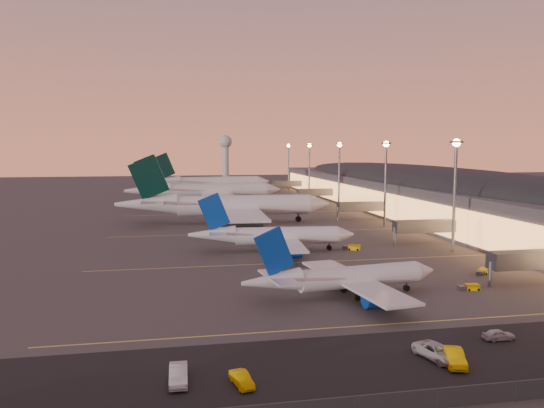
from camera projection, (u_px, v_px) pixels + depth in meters
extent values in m
plane|color=#43403E|center=(301.00, 257.00, 115.86)|extent=(700.00, 700.00, 0.00)
cylinder|color=silver|center=(360.00, 276.00, 85.67)|extent=(21.17, 6.41, 3.55)
cone|color=silver|center=(424.00, 271.00, 89.54)|extent=(3.83, 3.99, 3.55)
cone|color=silver|center=(271.00, 281.00, 80.78)|extent=(9.83, 4.82, 3.55)
cube|color=silver|center=(354.00, 281.00, 85.41)|extent=(10.14, 30.49, 0.39)
cylinder|color=#0C3BA0|center=(340.00, 278.00, 91.95)|extent=(5.04, 3.29, 2.67)
cylinder|color=#0C3BA0|center=(379.00, 298.00, 79.55)|extent=(5.04, 3.29, 2.67)
cube|color=#0C3BA0|center=(274.00, 251.00, 80.44)|extent=(6.52, 1.43, 7.71)
cube|color=silver|center=(278.00, 277.00, 81.09)|extent=(4.82, 11.14, 0.25)
cylinder|color=black|center=(406.00, 287.00, 88.73)|extent=(0.32, 0.32, 1.40)
cylinder|color=black|center=(406.00, 288.00, 88.75)|extent=(1.07, 0.75, 1.00)
cylinder|color=black|center=(343.00, 288.00, 87.74)|extent=(0.32, 0.32, 1.40)
cylinder|color=black|center=(343.00, 290.00, 87.76)|extent=(1.07, 0.75, 1.00)
cylinder|color=black|center=(358.00, 296.00, 83.05)|extent=(0.32, 0.32, 1.40)
cylinder|color=black|center=(358.00, 298.00, 83.07)|extent=(1.07, 0.75, 1.00)
cylinder|color=silver|center=(287.00, 235.00, 122.78)|extent=(24.09, 6.01, 4.06)
cone|color=silver|center=(345.00, 234.00, 124.23)|extent=(4.17, 4.36, 4.06)
cone|color=silver|center=(212.00, 235.00, 120.92)|extent=(11.06, 4.93, 4.06)
cube|color=silver|center=(282.00, 239.00, 122.74)|extent=(9.72, 34.63, 0.45)
cylinder|color=#0C3BA0|center=(281.00, 239.00, 130.40)|extent=(5.62, 3.48, 3.04)
cylinder|color=#0C3BA0|center=(290.00, 251.00, 115.53)|extent=(5.62, 3.48, 3.04)
cube|color=#0C3BA0|center=(214.00, 212.00, 120.41)|extent=(7.46, 1.22, 8.80)
cube|color=silver|center=(218.00, 232.00, 120.99)|extent=(4.85, 12.58, 0.28)
cylinder|color=black|center=(329.00, 247.00, 124.13)|extent=(0.35, 0.35, 1.60)
cylinder|color=black|center=(329.00, 248.00, 124.16)|extent=(1.19, 0.80, 1.14)
cylinder|color=black|center=(277.00, 245.00, 125.69)|extent=(0.35, 0.35, 1.60)
cylinder|color=black|center=(277.00, 246.00, 125.72)|extent=(1.19, 0.80, 1.14)
cylinder|color=black|center=(280.00, 250.00, 120.07)|extent=(0.35, 0.35, 1.60)
cylinder|color=black|center=(280.00, 251.00, 120.10)|extent=(1.19, 0.80, 1.14)
cylinder|color=silver|center=(244.00, 205.00, 168.50)|extent=(42.17, 7.85, 6.35)
cone|color=silver|center=(319.00, 204.00, 172.18)|extent=(6.99, 6.58, 6.35)
cone|color=silver|center=(146.00, 204.00, 163.81)|extent=(19.17, 7.02, 6.35)
cube|color=silver|center=(238.00, 209.00, 168.31)|extent=(14.38, 61.74, 0.70)
cylinder|color=#54565B|center=(238.00, 210.00, 182.00)|extent=(9.64, 5.10, 4.76)
cylinder|color=#54565B|center=(247.00, 221.00, 155.48)|extent=(9.64, 5.10, 4.76)
cube|color=black|center=(149.00, 178.00, 163.08)|extent=(12.54, 1.40, 14.08)
cube|color=silver|center=(154.00, 201.00, 164.06)|extent=(7.56, 22.31, 0.44)
cylinder|color=black|center=(298.00, 218.00, 171.63)|extent=(0.53, 0.53, 2.54)
cylinder|color=black|center=(298.00, 219.00, 171.67)|extent=(1.82, 1.17, 1.78)
cylinder|color=black|center=(233.00, 217.00, 172.82)|extent=(0.53, 0.53, 2.54)
cylinder|color=black|center=(233.00, 218.00, 172.86)|extent=(1.82, 1.17, 1.78)
cylinder|color=black|center=(235.00, 221.00, 164.09)|extent=(0.53, 0.53, 2.54)
cylinder|color=black|center=(235.00, 222.00, 164.13)|extent=(1.82, 1.17, 1.78)
cylinder|color=silver|center=(219.00, 191.00, 225.88)|extent=(41.48, 10.63, 6.21)
cone|color=silver|center=(272.00, 189.00, 232.82)|extent=(7.25, 6.89, 6.21)
cone|color=silver|center=(147.00, 191.00, 217.12)|extent=(19.10, 8.18, 6.21)
cube|color=silver|center=(214.00, 193.00, 225.41)|extent=(18.36, 60.93, 0.68)
cylinder|color=#54565B|center=(212.00, 195.00, 238.57)|extent=(9.72, 5.63, 4.65)
cylinder|color=#54565B|center=(224.00, 201.00, 213.47)|extent=(9.72, 5.63, 4.65)
cube|color=black|center=(149.00, 171.00, 216.54)|extent=(12.27, 2.26, 13.77)
cube|color=silver|center=(153.00, 188.00, 217.68)|extent=(8.93, 22.19, 0.43)
cylinder|color=black|center=(258.00, 200.00, 231.36)|extent=(0.55, 0.55, 2.48)
cylinder|color=black|center=(258.00, 201.00, 231.40)|extent=(1.85, 1.27, 1.74)
cylinder|color=black|center=(209.00, 200.00, 229.51)|extent=(0.55, 0.55, 2.48)
cylinder|color=black|center=(209.00, 201.00, 229.55)|extent=(1.85, 1.27, 1.74)
cylinder|color=black|center=(213.00, 202.00, 221.25)|extent=(0.55, 0.55, 2.48)
cylinder|color=black|center=(213.00, 203.00, 221.28)|extent=(1.85, 1.27, 1.74)
cylinder|color=silver|center=(219.00, 183.00, 277.72)|extent=(41.94, 12.31, 6.27)
cone|color=silver|center=(263.00, 182.00, 285.62)|extent=(7.54, 7.19, 6.27)
cone|color=silver|center=(161.00, 182.00, 267.76)|extent=(19.45, 8.96, 6.27)
cube|color=silver|center=(216.00, 185.00, 277.18)|extent=(20.84, 61.72, 0.69)
cylinder|color=#54565B|center=(213.00, 187.00, 290.36)|extent=(9.95, 6.03, 4.70)
cylinder|color=#54565B|center=(224.00, 191.00, 265.32)|extent=(9.95, 6.03, 4.70)
cube|color=black|center=(163.00, 166.00, 267.21)|extent=(12.37, 2.75, 13.92)
cube|color=silver|center=(166.00, 180.00, 268.41)|extent=(9.83, 22.57, 0.44)
cylinder|color=black|center=(251.00, 190.00, 283.90)|extent=(0.57, 0.57, 2.51)
cylinder|color=black|center=(251.00, 191.00, 283.94)|extent=(1.90, 1.34, 1.76)
cylinder|color=black|center=(211.00, 190.00, 281.21)|extent=(0.57, 0.57, 2.51)
cylinder|color=black|center=(211.00, 191.00, 281.25)|extent=(1.90, 1.34, 1.76)
cylinder|color=black|center=(215.00, 192.00, 272.97)|extent=(0.57, 0.57, 2.51)
cylinder|color=black|center=(215.00, 192.00, 273.01)|extent=(1.90, 1.34, 1.76)
cube|color=#4C4D52|center=(416.00, 196.00, 197.58)|extent=(40.00, 255.00, 12.00)
ellipsoid|color=black|center=(416.00, 180.00, 196.94)|extent=(39.00, 253.00, 10.92)
cube|color=#F8A055|center=(365.00, 199.00, 193.92)|extent=(0.40, 244.80, 8.00)
cube|color=#54565B|center=(532.00, 259.00, 92.41)|extent=(16.00, 3.20, 3.00)
cylinder|color=slate|center=(490.00, 274.00, 91.16)|extent=(0.70, 0.70, 4.40)
cube|color=#54565B|center=(425.00, 226.00, 131.48)|extent=(16.00, 3.20, 3.00)
cylinder|color=slate|center=(394.00, 236.00, 130.23)|extent=(0.70, 0.70, 4.40)
cube|color=#54565B|center=(361.00, 206.00, 175.43)|extent=(16.00, 3.20, 3.00)
cylinder|color=slate|center=(338.00, 214.00, 174.19)|extent=(0.70, 0.70, 4.40)
cube|color=#54565B|center=(315.00, 192.00, 231.11)|extent=(16.00, 3.20, 3.00)
cylinder|color=slate|center=(297.00, 198.00, 229.86)|extent=(0.70, 0.70, 4.40)
cube|color=#54565B|center=(288.00, 184.00, 285.81)|extent=(16.00, 3.20, 3.00)
cylinder|color=slate|center=(273.00, 188.00, 284.56)|extent=(0.70, 0.70, 4.40)
cylinder|color=slate|center=(454.00, 198.00, 121.23)|extent=(0.70, 0.70, 25.00)
cube|color=slate|center=(457.00, 142.00, 119.88)|extent=(2.20, 2.20, 0.50)
sphere|color=#F3AA58|center=(456.00, 143.00, 119.90)|extent=(1.80, 1.80, 1.80)
cylinder|color=slate|center=(385.00, 185.00, 160.30)|extent=(0.70, 0.70, 25.00)
cube|color=slate|center=(386.00, 143.00, 158.95)|extent=(2.20, 2.20, 0.50)
sphere|color=#F3AA58|center=(386.00, 144.00, 158.97)|extent=(1.80, 1.80, 1.80)
cylinder|color=slate|center=(339.00, 177.00, 204.26)|extent=(0.70, 0.70, 25.00)
cube|color=slate|center=(340.00, 144.00, 202.91)|extent=(2.20, 2.20, 0.50)
sphere|color=#F3AA58|center=(340.00, 145.00, 202.93)|extent=(1.80, 1.80, 1.80)
cylinder|color=slate|center=(309.00, 172.00, 248.21)|extent=(0.70, 0.70, 25.00)
cube|color=slate|center=(309.00, 145.00, 246.86)|extent=(2.20, 2.20, 0.50)
sphere|color=#F3AA58|center=(309.00, 145.00, 246.88)|extent=(1.80, 1.80, 1.80)
cylinder|color=slate|center=(288.00, 168.00, 292.16)|extent=(0.70, 0.70, 25.00)
cube|color=slate|center=(288.00, 145.00, 290.81)|extent=(2.20, 2.20, 0.50)
sphere|color=#F3AA58|center=(288.00, 146.00, 290.84)|extent=(1.80, 1.80, 1.80)
cylinder|color=silver|center=(226.00, 163.00, 370.30)|extent=(4.40, 4.40, 26.00)
sphere|color=silver|center=(226.00, 142.00, 368.70)|extent=(9.00, 9.00, 9.00)
cube|color=black|center=(419.00, 356.00, 61.16)|extent=(260.00, 16.00, 0.01)
cube|color=#D8C659|center=(381.00, 325.00, 71.91)|extent=(90.00, 0.36, 0.00)
cube|color=#D8C659|center=(307.00, 262.00, 110.98)|extent=(90.00, 0.36, 0.00)
cube|color=#D8C659|center=(272.00, 232.00, 150.05)|extent=(90.00, 0.36, 0.00)
cube|color=#D8C659|center=(249.00, 213.00, 194.00)|extent=(90.00, 0.36, 0.00)
cube|color=#D8C659|center=(232.00, 199.00, 247.72)|extent=(90.00, 0.36, 0.00)
cube|color=#2D2D30|center=(478.00, 395.00, 49.33)|extent=(124.00, 0.08, 1.90)
cylinder|color=#2D2D30|center=(355.00, 407.00, 47.10)|extent=(0.12, 0.12, 2.00)
cylinder|color=#2D2D30|center=(438.00, 399.00, 48.59)|extent=(0.12, 0.12, 2.00)
cylinder|color=#2D2D30|center=(516.00, 391.00, 50.08)|extent=(0.12, 0.12, 2.00)
cube|color=#EEBE00|center=(472.00, 287.00, 89.40)|extent=(2.34, 1.59, 1.02)
cube|color=#54565B|center=(462.00, 288.00, 89.26)|extent=(1.40, 1.32, 0.74)
cylinder|color=black|center=(475.00, 287.00, 90.20)|extent=(0.42, 0.20, 0.41)
cylinder|color=black|center=(479.00, 290.00, 88.82)|extent=(0.42, 0.20, 0.41)
cylinder|color=black|center=(465.00, 288.00, 90.05)|extent=(0.42, 0.20, 0.41)
cylinder|color=black|center=(469.00, 290.00, 88.67)|extent=(0.42, 0.20, 0.41)
cube|color=#EEBE00|center=(484.00, 271.00, 101.00)|extent=(2.74, 2.61, 1.07)
cube|color=#54565B|center=(481.00, 273.00, 99.69)|extent=(1.86, 1.84, 0.78)
cylinder|color=black|center=(482.00, 271.00, 102.17)|extent=(0.44, 0.41, 0.43)
cylinder|color=black|center=(489.00, 272.00, 101.23)|extent=(0.44, 0.41, 0.43)
cylinder|color=black|center=(478.00, 273.00, 100.84)|extent=(0.44, 0.41, 0.43)
cylinder|color=black|center=(486.00, 274.00, 99.90)|extent=(0.44, 0.41, 0.43)
cube|color=#EEBE00|center=(354.00, 247.00, 124.27)|extent=(3.02, 2.77, 1.18)
cube|color=#54565B|center=(346.00, 248.00, 125.05)|extent=(2.02, 1.99, 0.85)
cylinder|color=black|center=(359.00, 249.00, 124.66)|extent=(0.50, 0.42, 0.47)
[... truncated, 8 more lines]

